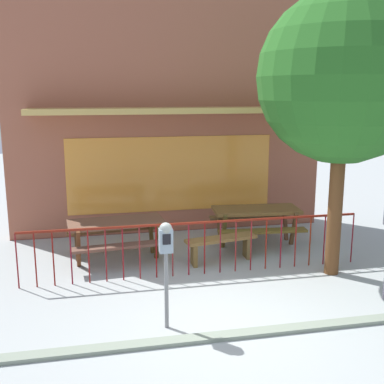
# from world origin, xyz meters

# --- Properties ---
(ground) EXTENTS (40.00, 40.00, 0.00)m
(ground) POSITION_xyz_m (0.00, 0.00, 0.00)
(ground) COLOR #9BA2A1
(pub_storefront) EXTENTS (7.17, 1.29, 5.52)m
(pub_storefront) POSITION_xyz_m (0.00, 4.72, 2.74)
(pub_storefront) COLOR #592A24
(pub_storefront) RESTS_ON ground
(patio_fence_front) EXTENTS (6.04, 0.04, 0.97)m
(patio_fence_front) POSITION_xyz_m (-0.00, 1.77, 0.66)
(patio_fence_front) COLOR maroon
(patio_fence_front) RESTS_ON ground
(picnic_table_left) EXTENTS (1.93, 1.53, 0.79)m
(picnic_table_left) POSITION_xyz_m (-1.34, 2.84, 0.61)
(picnic_table_left) COLOR brown
(picnic_table_left) RESTS_ON ground
(picnic_table_right) EXTENTS (1.91, 1.51, 0.79)m
(picnic_table_right) POSITION_xyz_m (1.60, 3.22, 0.61)
(picnic_table_right) COLOR brown
(picnic_table_right) RESTS_ON ground
(patio_bench) EXTENTS (1.44, 0.58, 0.48)m
(patio_bench) POSITION_xyz_m (0.60, 2.32, 0.35)
(patio_bench) COLOR olive
(patio_bench) RESTS_ON ground
(parking_meter_near) EXTENTS (0.18, 0.17, 1.50)m
(parking_meter_near) POSITION_xyz_m (-0.82, -0.04, 1.16)
(parking_meter_near) COLOR slate
(parking_meter_near) RESTS_ON ground
(street_tree) EXTENTS (2.87, 2.87, 4.86)m
(street_tree) POSITION_xyz_m (2.37, 1.34, 3.41)
(street_tree) COLOR brown
(street_tree) RESTS_ON ground
(curb_edge) EXTENTS (10.03, 0.20, 0.11)m
(curb_edge) POSITION_xyz_m (0.00, -0.47, 0.00)
(curb_edge) COLOR gray
(curb_edge) RESTS_ON ground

